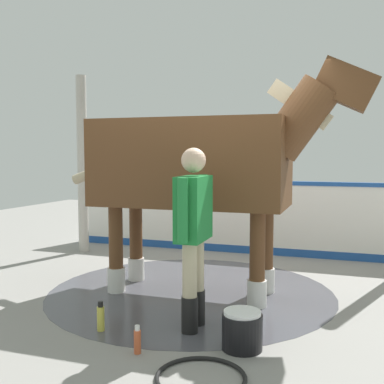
# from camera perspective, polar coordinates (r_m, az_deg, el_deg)

# --- Properties ---
(ground_plane) EXTENTS (16.00, 16.00, 0.02)m
(ground_plane) POSITION_cam_1_polar(r_m,az_deg,el_deg) (5.57, 2.90, -11.91)
(ground_plane) COLOR gray
(wet_patch) EXTENTS (3.24, 3.24, 0.00)m
(wet_patch) POSITION_cam_1_polar(r_m,az_deg,el_deg) (5.50, -0.14, -12.00)
(wet_patch) COLOR #4C4C54
(wet_patch) RESTS_ON ground
(barrier_wall) EXTENTS (5.71, 0.42, 1.15)m
(barrier_wall) POSITION_cam_1_polar(r_m,az_deg,el_deg) (7.50, 5.42, -3.29)
(barrier_wall) COLOR white
(barrier_wall) RESTS_ON ground
(roof_post_far) EXTENTS (0.16, 0.16, 2.79)m
(roof_post_far) POSITION_cam_1_polar(r_m,az_deg,el_deg) (7.69, -13.13, 3.25)
(roof_post_far) COLOR #B7B2A8
(roof_post_far) RESTS_ON ground
(horse) EXTENTS (3.47, 1.08, 2.54)m
(horse) POSITION_cam_1_polar(r_m,az_deg,el_deg) (5.23, 1.01, 3.34)
(horse) COLOR brown
(horse) RESTS_ON ground
(handler) EXTENTS (0.25, 0.66, 1.63)m
(handler) POSITION_cam_1_polar(r_m,az_deg,el_deg) (4.20, 0.18, -4.15)
(handler) COLOR black
(handler) RESTS_ON ground
(wash_bucket) EXTENTS (0.33, 0.33, 0.32)m
(wash_bucket) POSITION_cam_1_polar(r_m,az_deg,el_deg) (3.99, 6.10, -16.32)
(wash_bucket) COLOR black
(wash_bucket) RESTS_ON ground
(bottle_shampoo) EXTENTS (0.07, 0.07, 0.27)m
(bottle_shampoo) POSITION_cam_1_polar(r_m,az_deg,el_deg) (4.42, -11.00, -14.70)
(bottle_shampoo) COLOR #D8CC4C
(bottle_shampoo) RESTS_ON ground
(bottle_spray) EXTENTS (0.06, 0.06, 0.23)m
(bottle_spray) POSITION_cam_1_polar(r_m,az_deg,el_deg) (3.93, -6.63, -17.45)
(bottle_spray) COLOR #CC5933
(bottle_spray) RESTS_ON ground
(hose_coil) EXTENTS (0.65, 0.65, 0.03)m
(hose_coil) POSITION_cam_1_polar(r_m,az_deg,el_deg) (3.55, 1.08, -21.53)
(hose_coil) COLOR black
(hose_coil) RESTS_ON ground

